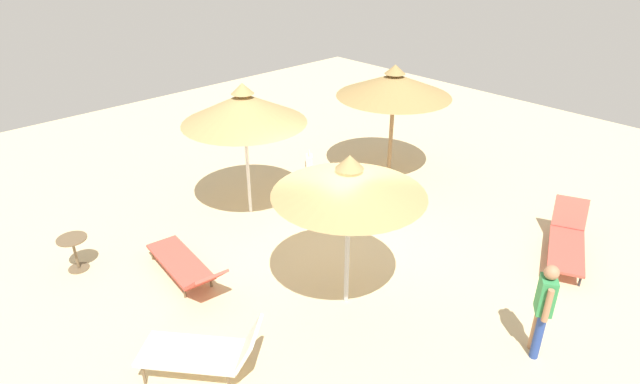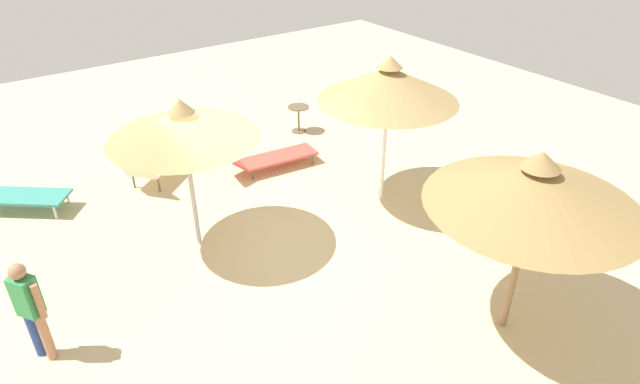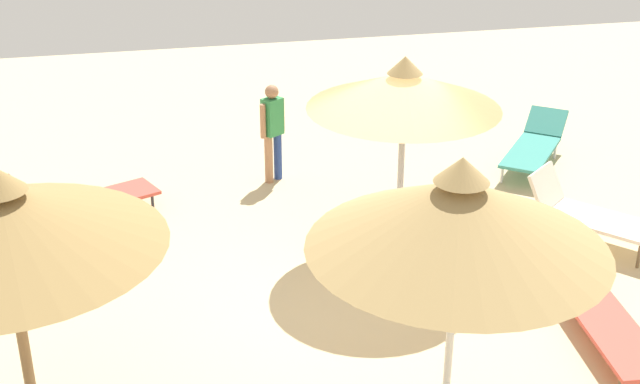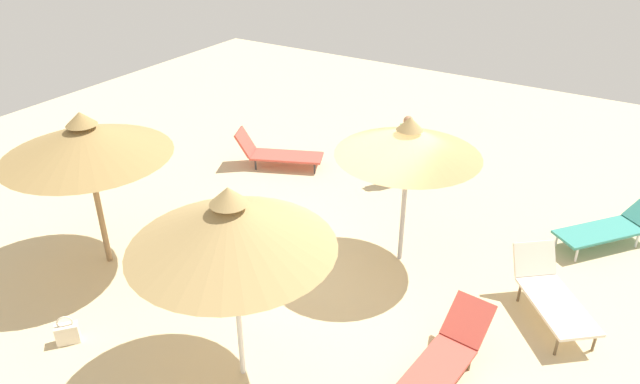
# 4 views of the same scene
# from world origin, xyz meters

# --- Properties ---
(ground) EXTENTS (24.00, 24.00, 0.10)m
(ground) POSITION_xyz_m (0.00, 0.00, -0.05)
(ground) COLOR beige
(parasol_umbrella_near_left) EXTENTS (2.60, 2.60, 2.93)m
(parasol_umbrella_near_left) POSITION_xyz_m (-2.77, -0.01, 2.41)
(parasol_umbrella_near_left) COLOR white
(parasol_umbrella_near_left) RESTS_ON ground
(parasol_umbrella_front) EXTENTS (2.76, 2.76, 2.83)m
(parasol_umbrella_front) POSITION_xyz_m (-1.89, 3.72, 2.35)
(parasol_umbrella_front) COLOR olive
(parasol_umbrella_front) RESTS_ON ground
(parasol_umbrella_back) EXTENTS (2.43, 2.43, 2.72)m
(parasol_umbrella_back) POSITION_xyz_m (0.90, -0.71, 2.29)
(parasol_umbrella_back) COLOR #B2B2B7
(parasol_umbrella_back) RESTS_ON ground
(lounge_chair_far_right) EXTENTS (1.37, 2.09, 0.86)m
(lounge_chair_far_right) POSITION_xyz_m (2.84, 3.40, 0.35)
(lounge_chair_far_right) COLOR #CC4C3F
(lounge_chair_far_right) RESTS_ON ground
(lounge_chair_edge) EXTENTS (1.77, 1.64, 0.90)m
(lounge_chair_edge) POSITION_xyz_m (0.69, -3.33, 0.43)
(lounge_chair_edge) COLOR silver
(lounge_chair_edge) RESTS_ON ground
(lounge_chair_far_left) EXTENTS (2.03, 1.81, 0.69)m
(lounge_chair_far_left) POSITION_xyz_m (3.36, -3.82, 0.36)
(lounge_chair_far_left) COLOR teal
(lounge_chair_far_left) RESTS_ON ground
(lounge_chair_center) EXTENTS (2.33, 0.83, 0.74)m
(lounge_chair_center) POSITION_xyz_m (-1.46, -2.38, 0.32)
(lounge_chair_center) COLOR #CC4C3F
(lounge_chair_center) RESTS_ON ground
(person_standing_near_right) EXTENTS (0.35, 0.42, 1.58)m
(person_standing_near_right) POSITION_xyz_m (3.69, 0.48, 0.90)
(person_standing_near_right) COLOR #A57554
(person_standing_near_right) RESTS_ON ground
(handbag) EXTENTS (0.36, 0.34, 0.48)m
(handbag) POSITION_xyz_m (-3.64, 2.57, 0.17)
(handbag) COLOR beige
(handbag) RESTS_ON ground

